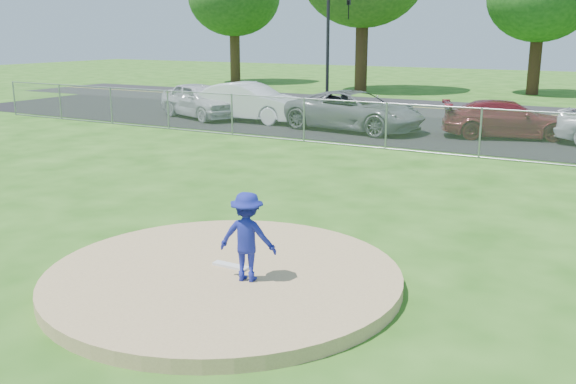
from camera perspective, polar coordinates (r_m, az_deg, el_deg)
name	(u,v)px	position (r m, az deg, el deg)	size (l,w,h in m)	color
ground	(426,166)	(18.65, 12.17, 2.23)	(120.00, 120.00, 0.00)	#225412
pitchers_mound	(223,277)	(9.88, -5.76, -7.55)	(5.40, 5.40, 0.20)	tan
pitching_rubber	(231,266)	(9.99, -5.11, -6.54)	(0.60, 0.15, 0.04)	white
chain_link_fence	(447,131)	(20.41, 13.98, 5.28)	(40.00, 0.06, 1.50)	gray
parking_lot	(480,135)	(24.84, 16.72, 4.87)	(50.00, 8.00, 0.01)	black
street	(518,113)	(32.14, 19.78, 6.61)	(60.00, 7.00, 0.01)	black
traffic_signal_left	(332,39)	(32.68, 3.94, 13.42)	(1.28, 0.20, 5.60)	black
pitcher	(247,237)	(9.27, -3.64, -3.99)	(0.85, 0.49, 1.32)	navy
traffic_cone	(351,120)	(25.55, 5.63, 6.39)	(0.33, 0.33, 0.65)	#D5450B
parked_car_silver	(200,100)	(28.78, -7.80, 8.10)	(1.84, 4.57, 1.56)	silver
parked_car_white	(249,102)	(27.48, -3.48, 7.98)	(1.71, 4.90, 1.62)	white
parked_car_gray	(355,111)	(24.98, 5.97, 7.20)	(2.51, 5.44, 1.51)	slate
parked_car_darkred	(507,119)	(24.38, 18.93, 6.13)	(1.86, 4.57, 1.33)	maroon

